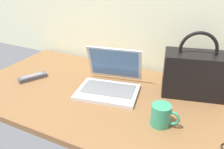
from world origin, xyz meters
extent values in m
cube|color=brown|center=(0.00, 0.00, 0.01)|extent=(1.60, 0.76, 0.03)
cube|color=silver|center=(-0.06, 0.01, 0.04)|extent=(0.35, 0.27, 0.02)
cube|color=slate|center=(-0.06, 0.02, 0.05)|extent=(0.29, 0.19, 0.00)
cube|color=silver|center=(-0.09, 0.15, 0.14)|extent=(0.31, 0.13, 0.19)
cube|color=#4C72A5|center=(-0.09, 0.14, 0.15)|extent=(0.28, 0.10, 0.17)
cylinder|color=#338C66|center=(0.25, -0.12, 0.08)|extent=(0.08, 0.08, 0.10)
torus|color=#338C66|center=(0.30, -0.12, 0.08)|extent=(0.07, 0.01, 0.07)
cylinder|color=brown|center=(0.25, -0.12, 0.12)|extent=(0.07, 0.07, 0.00)
cube|color=#4C4C51|center=(-0.53, -0.04, 0.04)|extent=(0.12, 0.16, 0.02)
cube|color=slate|center=(-0.53, -0.04, 0.05)|extent=(0.09, 0.12, 0.00)
cube|color=black|center=(0.33, 0.20, 0.14)|extent=(0.33, 0.23, 0.22)
torus|color=black|center=(0.33, 0.20, 0.27)|extent=(0.18, 0.06, 0.18)
camera|label=1|loc=(0.41, -0.90, 0.64)|focal=36.60mm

